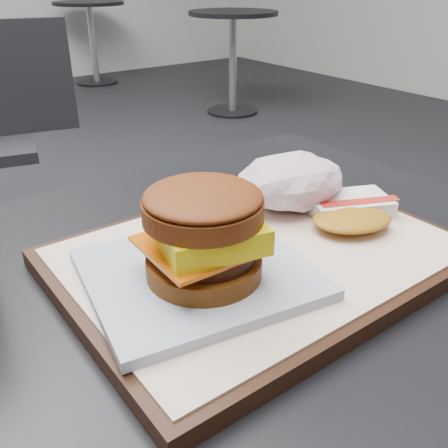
% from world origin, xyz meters
% --- Properties ---
extents(customer_table, '(0.80, 0.60, 0.77)m').
position_xyz_m(customer_table, '(0.00, 0.00, 0.58)').
color(customer_table, '#A5A5AA').
rests_on(customer_table, ground).
extents(serving_tray, '(0.38, 0.28, 0.02)m').
position_xyz_m(serving_tray, '(0.06, -0.01, 0.78)').
color(serving_tray, black).
rests_on(serving_tray, customer_table).
extents(breakfast_sandwich, '(0.22, 0.20, 0.09)m').
position_xyz_m(breakfast_sandwich, '(-0.02, -0.03, 0.83)').
color(breakfast_sandwich, silver).
rests_on(breakfast_sandwich, serving_tray).
extents(hash_brown, '(0.13, 0.12, 0.02)m').
position_xyz_m(hash_brown, '(0.18, -0.02, 0.80)').
color(hash_brown, white).
rests_on(hash_brown, serving_tray).
extents(crumpled_wrapper, '(0.13, 0.10, 0.06)m').
position_xyz_m(crumpled_wrapper, '(0.16, 0.04, 0.82)').
color(crumpled_wrapper, silver).
rests_on(crumpled_wrapper, serving_tray).
extents(bg_table_near, '(0.66, 0.66, 0.75)m').
position_xyz_m(bg_table_near, '(2.20, 2.80, 0.56)').
color(bg_table_near, black).
rests_on(bg_table_near, ground).
extents(bg_table_far, '(0.66, 0.66, 0.75)m').
position_xyz_m(bg_table_far, '(1.80, 4.50, 0.56)').
color(bg_table_far, black).
rests_on(bg_table_far, ground).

